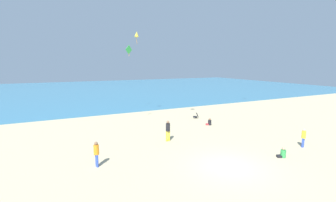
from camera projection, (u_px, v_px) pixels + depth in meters
The scene contains 10 objects.
ground_plane at pixel (162, 127), 22.93m from camera, with size 120.00×120.00×0.00m, color #C6B58C.
ocean_water at pixel (98, 90), 56.71m from camera, with size 120.00×60.00×0.05m, color teal.
beach_chair_mid_beach at pixel (196, 116), 26.73m from camera, with size 0.72×0.72×0.62m.
person_0 at pixel (209, 123), 23.62m from camera, with size 0.64×0.56×0.72m.
person_1 at pixel (96, 152), 13.92m from camera, with size 0.35×0.35×1.59m.
person_2 at pixel (168, 129), 18.56m from camera, with size 0.37×0.37×1.71m.
person_3 at pixel (283, 154), 15.41m from camera, with size 0.65×0.53×0.72m.
person_4 at pixel (304, 137), 17.23m from camera, with size 0.35×0.35×1.44m.
kite_yellow at pixel (137, 34), 25.60m from camera, with size 0.71×0.70×1.39m.
kite_green at pixel (129, 50), 29.12m from camera, with size 1.03×0.60×1.41m.
Camera 1 is at (-9.14, -10.28, 6.19)m, focal length 24.57 mm.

